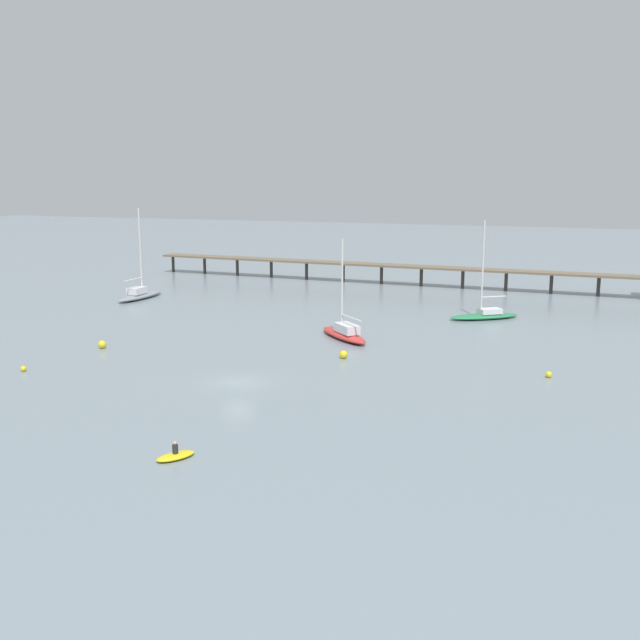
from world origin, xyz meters
The scene contains 10 objects.
ground_plane centered at (0.00, 0.00, 0.00)m, with size 400.00×400.00×0.00m, color gray.
pier centered at (18.01, 57.66, 3.80)m, with size 85.71×7.96×6.58m.
sailboat_green centered at (15.88, 34.94, 0.62)m, with size 8.70×7.08×11.74m.
sailboat_red centered at (3.31, 18.83, 0.72)m, with size 7.73×7.72×10.50m.
sailboat_gray centered at (-31.29, 33.60, 0.73)m, with size 2.79×9.59×12.53m.
dinghy_yellow centered at (3.73, -16.49, 0.22)m, with size 2.28×2.73×1.14m.
mooring_buoy_far centered at (5.80, 10.74, 0.39)m, with size 0.77×0.77×0.77m, color yellow.
mooring_buoy_mid centered at (-19.34, -3.12, 0.25)m, with size 0.51×0.51×0.51m, color yellow.
mooring_buoy_outer centered at (-18.13, 6.62, 0.40)m, with size 0.81×0.81×0.81m, color yellow.
mooring_buoy_inner centered at (24.34, 10.24, 0.27)m, with size 0.55×0.55×0.55m, color yellow.
Camera 1 is at (26.24, -53.64, 17.06)m, focal length 41.48 mm.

